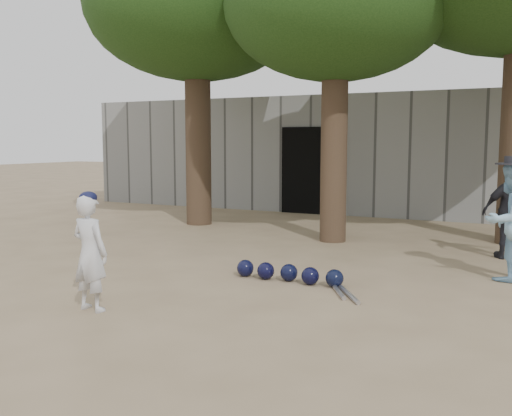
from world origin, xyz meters
The scene contains 7 objects.
ground centered at (0.00, 0.00, 0.00)m, with size 70.00×70.00×0.00m, color #937C5E.
boy_player centered at (-0.35, -1.13, 0.63)m, with size 0.46×0.30×1.27m, color silver.
spectator_blue centered at (3.65, 2.36, 0.79)m, with size 0.76×0.60×1.57m, color #8FBFDD.
spectator_dark centered at (3.60, 3.91, 0.74)m, with size 0.87×0.36×1.49m, color black.
back_building centered at (0.00, 10.33, 1.50)m, with size 16.00×5.24×3.00m.
helmet_row centered at (1.07, 0.99, 0.12)m, with size 1.51×0.28×0.23m.
bat_pile centered at (1.92, 0.70, 0.03)m, with size 0.61×0.76×0.06m.
Camera 1 is at (3.94, -5.76, 1.83)m, focal length 40.00 mm.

